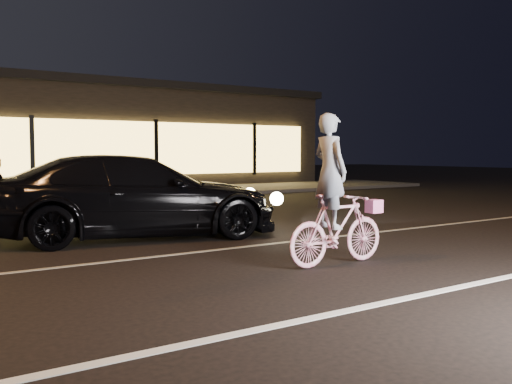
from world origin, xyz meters
TOP-DOWN VIEW (x-y plane):
  - ground at (0.00, 0.00)m, footprint 90.00×90.00m
  - lane_stripe_near at (0.00, -1.50)m, footprint 60.00×0.12m
  - lane_stripe_far at (0.00, 2.00)m, footprint 60.00×0.10m
  - sidewalk at (0.00, 13.00)m, footprint 30.00×4.00m
  - storefront at (0.00, 18.97)m, footprint 25.40×8.42m
  - cyclist at (0.39, 0.17)m, footprint 1.55×0.53m
  - sedan at (-0.82, 3.83)m, footprint 5.17×2.96m

SIDE VIEW (x-z plane):
  - ground at x=0.00m, z-range 0.00..0.00m
  - lane_stripe_near at x=0.00m, z-range 0.00..0.01m
  - lane_stripe_far at x=0.00m, z-range 0.00..0.01m
  - sidewalk at x=0.00m, z-range 0.00..0.12m
  - cyclist at x=0.39m, z-range -0.28..1.66m
  - sedan at x=-0.82m, z-range 0.00..1.41m
  - storefront at x=0.00m, z-range 0.05..4.25m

